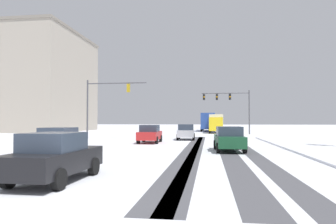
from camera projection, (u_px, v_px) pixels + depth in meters
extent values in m
plane|color=silver|center=(66.00, 197.00, 8.02)|extent=(300.00, 300.00, 0.00)
cube|color=#4C4C51|center=(226.00, 149.00, 21.55)|extent=(1.05, 31.49, 0.01)
cube|color=#4C4C51|center=(197.00, 149.00, 21.82)|extent=(0.75, 31.49, 0.01)
cube|color=#4C4C51|center=(246.00, 149.00, 21.36)|extent=(0.92, 31.49, 0.01)
cube|color=#4C4C51|center=(192.00, 149.00, 21.87)|extent=(1.04, 31.49, 0.01)
cube|color=white|center=(325.00, 151.00, 19.32)|extent=(4.00, 31.49, 0.12)
cylinder|color=#47474C|center=(249.00, 112.00, 45.10)|extent=(0.18, 0.18, 6.50)
cylinder|color=#47474C|center=(225.00, 93.00, 45.62)|extent=(6.99, 0.16, 0.12)
cube|color=black|center=(230.00, 97.00, 45.52)|extent=(0.32, 0.24, 0.90)
sphere|color=black|center=(230.00, 95.00, 45.37)|extent=(0.20, 0.20, 0.20)
sphere|color=orange|center=(230.00, 97.00, 45.36)|extent=(0.20, 0.20, 0.20)
sphere|color=black|center=(230.00, 99.00, 45.35)|extent=(0.20, 0.20, 0.20)
cube|color=black|center=(217.00, 97.00, 45.76)|extent=(0.32, 0.24, 0.90)
sphere|color=black|center=(217.00, 95.00, 45.61)|extent=(0.20, 0.20, 0.20)
sphere|color=orange|center=(217.00, 97.00, 45.60)|extent=(0.20, 0.20, 0.20)
sphere|color=black|center=(217.00, 99.00, 45.59)|extent=(0.20, 0.20, 0.20)
cube|color=black|center=(204.00, 97.00, 46.00)|extent=(0.32, 0.24, 0.90)
sphere|color=black|center=(204.00, 95.00, 45.85)|extent=(0.20, 0.20, 0.20)
sphere|color=orange|center=(204.00, 97.00, 45.85)|extent=(0.20, 0.20, 0.20)
sphere|color=black|center=(204.00, 99.00, 45.84)|extent=(0.20, 0.20, 0.20)
cylinder|color=#47474C|center=(87.00, 109.00, 33.79)|extent=(0.18, 0.18, 6.50)
cylinder|color=#47474C|center=(117.00, 83.00, 33.38)|extent=(6.66, 0.21, 0.12)
cube|color=#B79319|center=(128.00, 88.00, 33.17)|extent=(0.32, 0.24, 0.90)
sphere|color=black|center=(129.00, 85.00, 33.33)|extent=(0.20, 0.20, 0.20)
sphere|color=orange|center=(129.00, 88.00, 33.32)|extent=(0.20, 0.20, 0.20)
sphere|color=black|center=(129.00, 91.00, 33.32)|extent=(0.20, 0.20, 0.20)
cube|color=#B7BABF|center=(186.00, 133.00, 32.28)|extent=(1.85, 4.16, 0.70)
cube|color=#2D3847|center=(186.00, 127.00, 32.15)|extent=(1.63, 1.96, 0.60)
cylinder|color=black|center=(179.00, 136.00, 33.61)|extent=(0.24, 0.65, 0.64)
cylinder|color=black|center=(194.00, 136.00, 33.46)|extent=(0.24, 0.65, 0.64)
cylinder|color=black|center=(178.00, 137.00, 31.08)|extent=(0.24, 0.65, 0.64)
cylinder|color=black|center=(194.00, 137.00, 30.93)|extent=(0.24, 0.65, 0.64)
cube|color=red|center=(150.00, 135.00, 27.70)|extent=(1.78, 4.13, 0.70)
cube|color=#2D3847|center=(150.00, 128.00, 27.57)|extent=(1.60, 1.93, 0.60)
cylinder|color=black|center=(144.00, 138.00, 29.04)|extent=(0.23, 0.64, 0.64)
cylinder|color=black|center=(161.00, 139.00, 28.86)|extent=(0.23, 0.64, 0.64)
cylinder|color=black|center=(138.00, 140.00, 26.52)|extent=(0.23, 0.64, 0.64)
cylinder|color=black|center=(157.00, 140.00, 26.34)|extent=(0.23, 0.64, 0.64)
cube|color=#194C2D|center=(229.00, 141.00, 20.11)|extent=(1.90, 4.18, 0.70)
cube|color=#2D3847|center=(229.00, 131.00, 19.98)|extent=(1.65, 1.97, 0.60)
cylinder|color=black|center=(215.00, 145.00, 21.44)|extent=(0.25, 0.65, 0.64)
cylinder|color=black|center=(239.00, 145.00, 21.30)|extent=(0.25, 0.65, 0.64)
cylinder|color=black|center=(218.00, 148.00, 18.90)|extent=(0.25, 0.65, 0.64)
cylinder|color=black|center=(245.00, 148.00, 18.77)|extent=(0.25, 0.65, 0.64)
cube|color=silver|center=(60.00, 144.00, 17.56)|extent=(1.72, 4.11, 0.70)
cube|color=#2D3847|center=(58.00, 133.00, 17.43)|extent=(1.57, 1.91, 0.60)
cylinder|color=black|center=(57.00, 148.00, 18.92)|extent=(0.22, 0.64, 0.64)
cylinder|color=black|center=(82.00, 148.00, 18.71)|extent=(0.22, 0.64, 0.64)
cylinder|color=black|center=(34.00, 152.00, 16.40)|extent=(0.22, 0.64, 0.64)
cylinder|color=black|center=(62.00, 153.00, 16.19)|extent=(0.22, 0.64, 0.64)
cube|color=black|center=(56.00, 161.00, 10.20)|extent=(1.79, 4.14, 0.70)
cube|color=#2D3847|center=(54.00, 142.00, 10.07)|extent=(1.60, 1.93, 0.60)
cylinder|color=black|center=(53.00, 165.00, 11.57)|extent=(0.23, 0.64, 0.64)
cylinder|color=black|center=(94.00, 166.00, 11.32)|extent=(0.23, 0.64, 0.64)
cylinder|color=black|center=(8.00, 178.00, 9.06)|extent=(0.23, 0.64, 0.64)
cylinder|color=black|center=(59.00, 179.00, 8.81)|extent=(0.23, 0.64, 0.64)
cube|color=#284793|center=(208.00, 121.00, 59.01)|extent=(2.73, 11.05, 2.90)
cube|color=#283342|center=(208.00, 119.00, 59.02)|extent=(2.75, 10.17, 0.90)
cylinder|color=black|center=(215.00, 129.00, 54.98)|extent=(0.32, 0.97, 0.96)
cylinder|color=black|center=(201.00, 129.00, 55.35)|extent=(0.32, 0.97, 0.96)
cylinder|color=black|center=(215.00, 128.00, 62.04)|extent=(0.32, 0.97, 0.96)
cylinder|color=black|center=(203.00, 128.00, 62.41)|extent=(0.32, 0.97, 0.96)
cube|color=yellow|center=(216.00, 124.00, 47.21)|extent=(2.18, 2.27, 2.10)
cube|color=silver|center=(216.00, 122.00, 50.86)|extent=(2.38, 5.27, 2.60)
cylinder|color=black|center=(223.00, 131.00, 47.44)|extent=(0.31, 0.85, 0.84)
cylinder|color=black|center=(210.00, 131.00, 47.78)|extent=(0.31, 0.85, 0.84)
cylinder|color=black|center=(222.00, 130.00, 52.07)|extent=(0.31, 0.85, 0.84)
cylinder|color=black|center=(210.00, 130.00, 52.41)|extent=(0.31, 0.85, 0.84)
cube|color=#A89E8E|center=(16.00, 84.00, 59.42)|extent=(25.23, 20.48, 18.18)
cube|color=gray|center=(17.00, 37.00, 59.68)|extent=(25.53, 20.78, 0.50)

